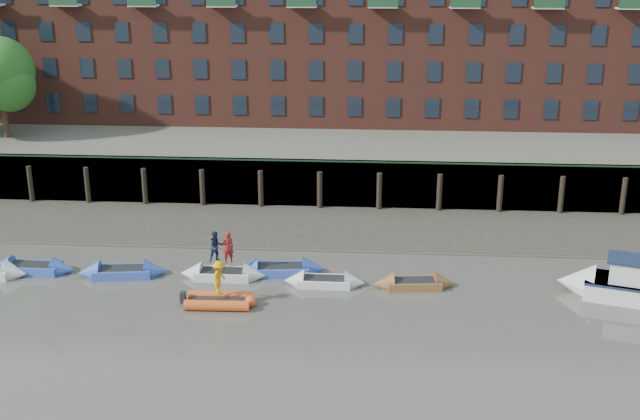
# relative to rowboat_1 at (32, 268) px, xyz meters

# --- Properties ---
(ground) EXTENTS (220.00, 220.00, 0.00)m
(ground) POSITION_rel_rowboat_1_xyz_m (12.93, -9.72, -0.24)
(ground) COLOR #55514A
(ground) RESTS_ON ground
(foreshore) EXTENTS (110.00, 8.00, 0.50)m
(foreshore) POSITION_rel_rowboat_1_xyz_m (12.93, 8.28, -0.24)
(foreshore) COLOR #3D382F
(foreshore) RESTS_ON ground
(mud_band) EXTENTS (110.00, 1.60, 0.10)m
(mud_band) POSITION_rel_rowboat_1_xyz_m (12.93, 4.88, -0.24)
(mud_band) COLOR #4C4336
(mud_band) RESTS_ON ground
(river_wall) EXTENTS (110.00, 1.23, 3.30)m
(river_wall) POSITION_rel_rowboat_1_xyz_m (12.93, 12.66, 1.35)
(river_wall) COLOR #2D2A26
(river_wall) RESTS_ON ground
(bank_terrace) EXTENTS (110.00, 28.00, 3.20)m
(bank_terrace) POSITION_rel_rowboat_1_xyz_m (12.93, 26.28, 1.36)
(bank_terrace) COLOR #5E594D
(bank_terrace) RESTS_ON ground
(rowboat_1) EXTENTS (4.76, 1.49, 1.37)m
(rowboat_1) POSITION_rel_rowboat_1_xyz_m (0.00, 0.00, 0.00)
(rowboat_1) COLOR #3653B4
(rowboat_1) RESTS_ON ground
(rowboat_2) EXTENTS (4.94, 2.06, 1.39)m
(rowboat_2) POSITION_rel_rowboat_1_xyz_m (5.10, -0.20, 0.00)
(rowboat_2) COLOR #3653B4
(rowboat_2) RESTS_ON ground
(rowboat_3) EXTENTS (4.62, 1.37, 1.34)m
(rowboat_3) POSITION_rel_rowboat_1_xyz_m (10.57, -0.12, -0.01)
(rowboat_3) COLOR silver
(rowboat_3) RESTS_ON ground
(rowboat_4) EXTENTS (5.00, 1.97, 1.41)m
(rowboat_4) POSITION_rel_rowboat_1_xyz_m (13.58, 0.71, 0.01)
(rowboat_4) COLOR #3653B4
(rowboat_4) RESTS_ON ground
(rowboat_5) EXTENTS (4.30, 1.28, 1.24)m
(rowboat_5) POSITION_rel_rowboat_1_xyz_m (16.08, -0.67, -0.02)
(rowboat_5) COLOR silver
(rowboat_5) RESTS_ON ground
(rowboat_6) EXTENTS (4.44, 1.73, 1.26)m
(rowboat_6) POSITION_rel_rowboat_1_xyz_m (20.77, -0.62, -0.02)
(rowboat_6) COLOR brown
(rowboat_6) RESTS_ON ground
(rib_tender) EXTENTS (3.53, 1.73, 0.61)m
(rib_tender) POSITION_rel_rowboat_1_xyz_m (11.13, -3.48, 0.02)
(rib_tender) COLOR #DA501D
(rib_tender) RESTS_ON ground
(motor_launch) EXTENTS (7.18, 4.16, 2.82)m
(motor_launch) POSITION_rel_rowboat_1_xyz_m (31.02, -1.11, 0.47)
(motor_launch) COLOR silver
(motor_launch) RESTS_ON ground
(person_rower_a) EXTENTS (0.76, 0.66, 1.75)m
(person_rower_a) POSITION_rel_rowboat_1_xyz_m (10.89, -0.06, 1.53)
(person_rower_a) COLOR maroon
(person_rower_a) RESTS_ON rowboat_3
(person_rower_b) EXTENTS (1.04, 0.97, 1.70)m
(person_rower_b) POSITION_rel_rowboat_1_xyz_m (10.23, 0.07, 1.51)
(person_rower_b) COLOR #19233F
(person_rower_b) RESTS_ON rowboat_3
(person_rib_crew) EXTENTS (0.85, 1.25, 1.78)m
(person_rib_crew) POSITION_rel_rowboat_1_xyz_m (11.06, -3.41, 1.22)
(person_rib_crew) COLOR orange
(person_rib_crew) RESTS_ON rib_tender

